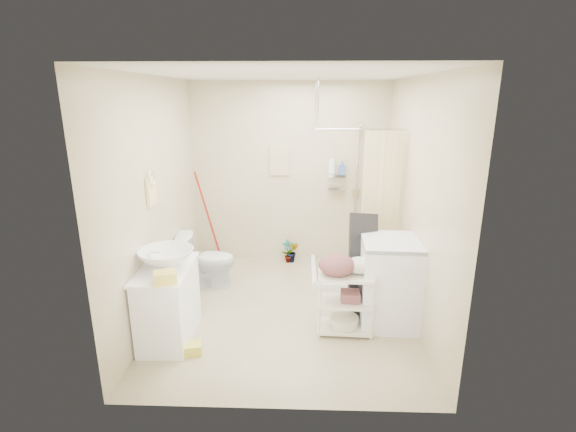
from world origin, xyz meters
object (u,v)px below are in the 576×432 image
at_px(toilet, 207,260).
at_px(laundry_rack, 345,298).
at_px(vanity, 168,303).
at_px(washing_machine, 391,282).

distance_m(toilet, laundry_rack, 1.97).
distance_m(vanity, washing_machine, 2.33).
distance_m(washing_machine, laundry_rack, 0.56).
bearing_deg(vanity, laundry_rack, 3.46).
relative_size(vanity, laundry_rack, 1.12).
xyz_separation_m(vanity, washing_machine, (2.30, 0.39, 0.09)).
relative_size(vanity, washing_machine, 0.93).
bearing_deg(washing_machine, vanity, -167.73).
relative_size(toilet, laundry_rack, 0.92).
bearing_deg(washing_machine, toilet, 162.21).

